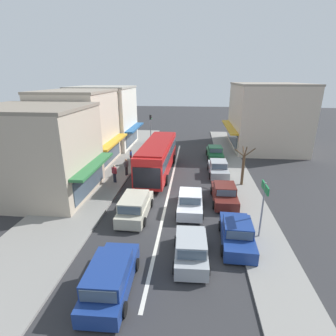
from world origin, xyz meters
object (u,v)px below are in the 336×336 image
Objects in this scene: hatchback_behind_bus_mid at (191,249)px; parked_sedan_kerb_front at (237,233)px; parked_sedan_kerb_rear at (215,153)px; wagon_queue_gap_filler at (135,206)px; street_tree_right at (243,167)px; parked_sedan_kerb_second at (224,194)px; sedan_adjacent_lane_lead at (190,202)px; parked_sedan_kerb_third at (218,168)px; pedestrian_with_handbag_near at (131,156)px; pedestrian_browsing_midblock at (114,173)px; traffic_light_downstreet at (151,124)px; directional_road_sign at (264,198)px; city_bus at (158,155)px; wagon_adjacent_lane_trail at (110,278)px; pedestrian_far_walker at (126,166)px.

parked_sedan_kerb_front is (2.61, 1.76, -0.05)m from hatchback_behind_bus_mid.
hatchback_behind_bus_mid is 18.97m from parked_sedan_kerb_rear.
wagon_queue_gap_filler is 10.43m from street_tree_right.
wagon_queue_gap_filler is at bearing -114.03° from parked_sedan_kerb_rear.
parked_sedan_kerb_rear is at bearing 89.62° from parked_sedan_kerb_second.
sedan_adjacent_lane_lead is 8.04m from parked_sedan_kerb_third.
pedestrian_with_handbag_near is (-2.85, 10.84, 0.32)m from wagon_queue_gap_filler.
hatchback_behind_bus_mid is 12.18m from pedestrian_browsing_midblock.
traffic_light_downstreet reaches higher than sedan_adjacent_lane_lead.
directional_road_sign is 0.95× the size of street_tree_right.
city_bus is 3.03× the size of directional_road_sign.
pedestrian_far_walker is (-2.90, 14.31, 0.32)m from wagon_adjacent_lane_trail.
directional_road_sign reaches higher than hatchback_behind_bus_mid.
pedestrian_with_handbag_near is at bearing 167.80° from parked_sedan_kerb_third.
parked_sedan_kerb_second is 12.22m from pedestrian_with_handbag_near.
directional_road_sign is (7.61, 4.95, 1.93)m from wagon_adjacent_lane_trail.
city_bus is at bearing -33.24° from pedestrian_with_handbag_near.
pedestrian_with_handbag_near is (-9.23, 8.00, 0.40)m from parked_sedan_kerb_second.
city_bus is 2.57× the size of parked_sedan_kerb_rear.
wagon_queue_gap_filler is 2.78× the size of pedestrian_far_walker.
pedestrian_browsing_midblock reaches higher than parked_sedan_kerb_front.
pedestrian_far_walker is (-10.80, 1.25, -0.69)m from street_tree_right.
pedestrian_browsing_midblock reaches higher than parked_sedan_kerb_second.
parked_sedan_kerb_third is (5.99, 0.13, -1.22)m from city_bus.
parked_sedan_kerb_front is 13.55m from pedestrian_far_walker.
sedan_adjacent_lane_lead is 8.89m from pedestrian_far_walker.
wagon_adjacent_lane_trail is at bearing -112.87° from sedan_adjacent_lane_lead.
city_bus is 12.28m from traffic_light_downstreet.
parked_sedan_kerb_front is at bearing -88.18° from parked_sedan_kerb_second.
directional_road_sign is (1.61, -10.70, 2.01)m from parked_sedan_kerb_third.
pedestrian_far_walker is at bearing -142.13° from parked_sedan_kerb_rear.
hatchback_behind_bus_mid is at bearing -112.34° from street_tree_right.
traffic_light_downstreet is 1.17× the size of directional_road_sign.
parked_sedan_kerb_front is at bearing -69.26° from traffic_light_downstreet.
parked_sedan_kerb_front is 1.01× the size of traffic_light_downstreet.
hatchback_behind_bus_mid reaches higher than parked_sedan_kerb_second.
pedestrian_browsing_midblock is at bearing -93.31° from traffic_light_downstreet.
hatchback_behind_bus_mid is 0.99× the size of street_tree_right.
city_bus reaches higher than parked_sedan_kerb_second.
wagon_adjacent_lane_trail is at bearing -121.15° from street_tree_right.
parked_sedan_kerb_second is 0.99× the size of parked_sedan_kerb_rear.
city_bus is 6.70× the size of pedestrian_browsing_midblock.
city_bus reaches higher than wagon_queue_gap_filler.
street_tree_right is 2.33× the size of pedestrian_with_handbag_near.
directional_road_sign is 14.17m from pedestrian_far_walker.
traffic_light_downstreet reaches higher than directional_road_sign.
parked_sedan_kerb_rear is 11.37m from pedestrian_far_walker.
wagon_adjacent_lane_trail is at bearing -146.96° from directional_road_sign.
parked_sedan_kerb_second is 4.05m from street_tree_right.
pedestrian_browsing_midblock is at bearing -92.96° from pedestrian_with_handbag_near.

